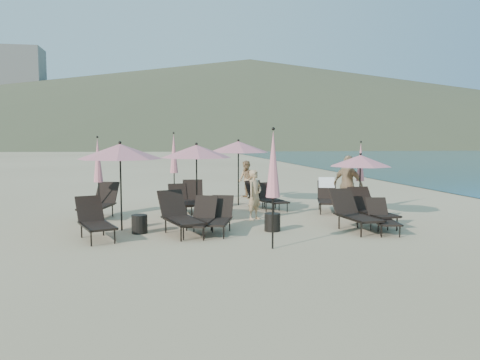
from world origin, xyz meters
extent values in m
plane|color=#D6BA8C|center=(0.00, 0.00, 0.00)|extent=(800.00, 800.00, 0.00)
cone|color=brown|center=(60.00, 300.00, 27.50)|extent=(690.00, 690.00, 55.00)
cone|color=brown|center=(190.00, 330.00, 16.00)|extent=(280.00, 280.00, 32.00)
cube|color=beige|center=(-70.00, 245.00, 24.00)|extent=(22.00, 18.00, 48.00)
cube|color=beige|center=(-45.00, 310.00, 19.00)|extent=(18.00, 16.00, 38.00)
cube|color=black|center=(-4.38, -0.05, 0.36)|extent=(1.03, 1.39, 0.05)
cube|color=black|center=(-4.67, 0.74, 0.67)|extent=(0.77, 0.66, 0.64)
cylinder|color=black|center=(-4.46, -0.63, 0.18)|extent=(0.04, 0.04, 0.35)
cylinder|color=black|center=(-4.82, 0.38, 0.18)|extent=(0.04, 0.04, 0.35)
cylinder|color=black|center=(-3.95, -0.45, 0.18)|extent=(0.04, 0.04, 0.35)
cylinder|color=black|center=(-4.31, 0.56, 0.18)|extent=(0.04, 0.04, 0.35)
cube|color=black|center=(-4.69, -0.11, 0.37)|extent=(0.51, 1.33, 0.04)
cube|color=black|center=(-4.11, 0.11, 0.37)|extent=(0.51, 1.33, 0.04)
cube|color=black|center=(-2.29, 0.14, 0.39)|extent=(1.06, 1.49, 0.06)
cube|color=black|center=(-2.56, 1.00, 0.72)|extent=(0.81, 0.69, 0.69)
cylinder|color=black|center=(-2.40, -0.49, 0.19)|extent=(0.04, 0.04, 0.38)
cylinder|color=black|center=(-2.74, 0.62, 0.19)|extent=(0.04, 0.04, 0.38)
cylinder|color=black|center=(-1.85, -0.31, 0.19)|extent=(0.04, 0.04, 0.38)
cylinder|color=black|center=(-2.19, 0.79, 0.19)|extent=(0.04, 0.04, 0.38)
cube|color=black|center=(-2.63, 0.09, 0.40)|extent=(0.49, 1.46, 0.04)
cube|color=black|center=(-1.99, 0.29, 0.40)|extent=(0.49, 1.46, 0.04)
cube|color=black|center=(-1.94, 0.05, 0.34)|extent=(0.95, 1.30, 0.05)
cube|color=black|center=(-1.68, 0.79, 0.63)|extent=(0.71, 0.62, 0.60)
cylinder|color=black|center=(-2.34, -0.33, 0.17)|extent=(0.04, 0.04, 0.33)
cylinder|color=black|center=(-2.01, 0.62, 0.17)|extent=(0.04, 0.04, 0.33)
cylinder|color=black|center=(-1.86, -0.49, 0.17)|extent=(0.04, 0.04, 0.33)
cylinder|color=black|center=(-1.53, 0.45, 0.17)|extent=(0.04, 0.04, 0.33)
cube|color=black|center=(-2.20, 0.19, 0.35)|extent=(0.47, 1.25, 0.04)
cube|color=black|center=(-1.65, 0.00, 0.35)|extent=(0.47, 1.25, 0.04)
cube|color=black|center=(-1.45, 0.13, 0.34)|extent=(0.91, 1.28, 0.05)
cube|color=black|center=(-1.22, 0.87, 0.62)|extent=(0.70, 0.59, 0.59)
cylinder|color=black|center=(-1.83, -0.25, 0.16)|extent=(0.03, 0.03, 0.33)
cylinder|color=black|center=(-1.53, 0.69, 0.16)|extent=(0.03, 0.03, 0.33)
cylinder|color=black|center=(-1.35, -0.40, 0.16)|extent=(0.03, 0.03, 0.33)
cylinder|color=black|center=(-1.06, 0.54, 0.16)|extent=(0.03, 0.03, 0.33)
cube|color=black|center=(-1.71, 0.27, 0.35)|extent=(0.43, 1.25, 0.04)
cube|color=black|center=(-1.16, 0.09, 0.35)|extent=(0.43, 1.25, 0.04)
cube|color=black|center=(2.29, -0.23, 0.39)|extent=(0.83, 1.39, 0.06)
cube|color=black|center=(2.20, 0.65, 0.71)|extent=(0.74, 0.57, 0.68)
cylinder|color=black|center=(2.07, -0.81, 0.19)|extent=(0.04, 0.04, 0.38)
cylinder|color=black|center=(1.94, 0.32, 0.19)|extent=(0.04, 0.04, 0.38)
cylinder|color=black|center=(2.64, -0.75, 0.19)|extent=(0.04, 0.04, 0.38)
cylinder|color=black|center=(2.51, 0.38, 0.19)|extent=(0.04, 0.04, 0.38)
cube|color=black|center=(1.96, -0.21, 0.40)|extent=(0.21, 1.49, 0.04)
cube|color=black|center=(2.62, -0.14, 0.40)|extent=(0.21, 1.49, 0.04)
cube|color=black|center=(3.05, 0.33, 0.38)|extent=(0.79, 1.36, 0.05)
cube|color=black|center=(2.97, 1.20, 0.70)|extent=(0.72, 0.55, 0.67)
cylinder|color=black|center=(2.82, -0.24, 0.18)|extent=(0.04, 0.04, 0.37)
cylinder|color=black|center=(2.72, 0.88, 0.18)|extent=(0.04, 0.04, 0.37)
cylinder|color=black|center=(3.39, -0.18, 0.18)|extent=(0.04, 0.04, 0.37)
cylinder|color=black|center=(3.28, 0.93, 0.18)|extent=(0.04, 0.04, 0.37)
cube|color=black|center=(2.73, 0.35, 0.39)|extent=(0.18, 1.46, 0.04)
cube|color=black|center=(3.37, 0.41, 0.39)|extent=(0.18, 1.46, 0.04)
cube|color=black|center=(-4.79, 3.06, 0.39)|extent=(1.02, 1.47, 0.06)
cube|color=black|center=(-4.54, 3.92, 0.71)|extent=(0.80, 0.67, 0.69)
cylinder|color=black|center=(-5.21, 2.60, 0.19)|extent=(0.04, 0.04, 0.38)
cylinder|color=black|center=(-4.90, 3.70, 0.19)|extent=(0.04, 0.04, 0.38)
cylinder|color=black|center=(-4.66, 2.45, 0.19)|extent=(0.04, 0.04, 0.38)
cylinder|color=black|center=(-4.35, 3.55, 0.19)|extent=(0.04, 0.04, 0.38)
cube|color=black|center=(-5.09, 3.20, 0.40)|extent=(0.45, 1.45, 0.04)
cube|color=black|center=(-4.45, 3.02, 0.40)|extent=(0.45, 1.45, 0.04)
cube|color=black|center=(-2.18, 3.49, 0.34)|extent=(0.71, 1.22, 0.05)
cube|color=black|center=(-2.26, 4.27, 0.63)|extent=(0.64, 0.50, 0.60)
cylinder|color=black|center=(-2.39, 2.98, 0.17)|extent=(0.04, 0.04, 0.33)
cylinder|color=black|center=(-2.48, 3.97, 0.17)|extent=(0.04, 0.04, 0.33)
cylinder|color=black|center=(-1.88, 3.03, 0.17)|extent=(0.04, 0.04, 0.33)
cylinder|color=black|center=(-1.98, 4.02, 0.17)|extent=(0.04, 0.04, 0.33)
cube|color=black|center=(-2.48, 3.51, 0.35)|extent=(0.17, 1.31, 0.04)
cube|color=black|center=(-1.90, 3.56, 0.35)|extent=(0.17, 1.31, 0.04)
cube|color=black|center=(-1.80, 3.49, 0.38)|extent=(0.77, 1.36, 0.05)
cube|color=black|center=(-1.74, 4.37, 0.71)|extent=(0.71, 0.55, 0.68)
cylinder|color=black|center=(-2.12, 2.96, 0.19)|extent=(0.04, 0.04, 0.37)
cylinder|color=black|center=(-2.04, 4.09, 0.19)|extent=(0.04, 0.04, 0.37)
cylinder|color=black|center=(-1.56, 2.92, 0.19)|extent=(0.04, 0.04, 0.37)
cylinder|color=black|center=(-1.47, 4.05, 0.19)|extent=(0.04, 0.04, 0.37)
cube|color=black|center=(-2.13, 3.56, 0.40)|extent=(0.15, 1.48, 0.04)
cube|color=black|center=(-1.47, 3.52, 0.40)|extent=(0.15, 1.48, 0.04)
cube|color=black|center=(1.03, 3.78, 0.33)|extent=(0.76, 1.21, 0.05)
cube|color=black|center=(0.90, 4.53, 0.60)|extent=(0.64, 0.52, 0.58)
cylinder|color=black|center=(0.87, 3.28, 0.16)|extent=(0.03, 0.03, 0.32)
cylinder|color=black|center=(0.71, 4.23, 0.16)|extent=(0.03, 0.03, 0.32)
cylinder|color=black|center=(1.35, 3.36, 0.16)|extent=(0.03, 0.03, 0.32)
cylinder|color=black|center=(1.19, 4.31, 0.16)|extent=(0.03, 0.03, 0.32)
cube|color=black|center=(0.74, 3.78, 0.34)|extent=(0.25, 1.25, 0.04)
cube|color=black|center=(1.30, 3.88, 0.34)|extent=(0.25, 1.25, 0.04)
cube|color=black|center=(0.77, 4.08, 0.35)|extent=(0.92, 1.31, 0.05)
cube|color=black|center=(0.54, 4.85, 0.64)|extent=(0.71, 0.60, 0.61)
cylinder|color=black|center=(0.66, 3.54, 0.17)|extent=(0.04, 0.04, 0.34)
cylinder|color=black|center=(0.37, 4.51, 0.17)|extent=(0.04, 0.04, 0.34)
cylinder|color=black|center=(1.15, 3.68, 0.17)|extent=(0.04, 0.04, 0.34)
cylinder|color=black|center=(0.87, 4.66, 0.17)|extent=(0.04, 0.04, 0.34)
cube|color=black|center=(0.47, 4.05, 0.36)|extent=(0.41, 1.29, 0.04)
cube|color=black|center=(1.04, 4.21, 0.36)|extent=(0.41, 1.29, 0.04)
cube|color=black|center=(2.68, 3.09, 0.36)|extent=(0.98, 1.37, 0.05)
cube|color=black|center=(2.93, 3.88, 0.66)|extent=(0.75, 0.63, 0.63)
cylinder|color=black|center=(2.27, 2.68, 0.17)|extent=(0.04, 0.04, 0.35)
cylinder|color=black|center=(2.59, 3.69, 0.17)|extent=(0.04, 0.04, 0.35)
cylinder|color=black|center=(2.78, 2.52, 0.17)|extent=(0.04, 0.04, 0.35)
cylinder|color=black|center=(3.10, 3.53, 0.17)|extent=(0.04, 0.04, 0.35)
cube|color=black|center=(2.40, 3.23, 0.37)|extent=(0.45, 1.34, 0.04)
cube|color=black|center=(2.99, 3.04, 0.37)|extent=(0.45, 1.34, 0.04)
cube|color=white|center=(2.97, 4.02, 0.90)|extent=(0.62, 0.44, 0.38)
cube|color=black|center=(2.86, -0.52, 0.31)|extent=(0.72, 1.14, 0.04)
cube|color=black|center=(2.98, 0.18, 0.57)|extent=(0.61, 0.49, 0.55)
cylinder|color=black|center=(2.56, -0.92, 0.15)|extent=(0.03, 0.03, 0.30)
cylinder|color=black|center=(2.71, -0.02, 0.15)|extent=(0.03, 0.03, 0.30)
cylinder|color=black|center=(3.01, -1.00, 0.15)|extent=(0.03, 0.03, 0.30)
cylinder|color=black|center=(3.17, -0.10, 0.15)|extent=(0.03, 0.03, 0.30)
cube|color=black|center=(2.61, -0.43, 0.32)|extent=(0.24, 1.19, 0.04)
cube|color=black|center=(3.13, -0.52, 0.32)|extent=(0.24, 1.19, 0.04)
cylinder|color=black|center=(-3.90, 1.18, 1.12)|extent=(0.05, 0.05, 2.23)
cone|color=#D57B78|center=(-3.90, 1.18, 2.13)|extent=(2.23, 2.23, 0.40)
sphere|color=black|center=(-3.90, 1.18, 2.36)|extent=(0.09, 0.09, 0.09)
cylinder|color=black|center=(-1.74, 2.73, 1.09)|extent=(0.05, 0.05, 2.18)
cone|color=#D57B78|center=(-1.74, 2.73, 2.08)|extent=(2.18, 2.18, 0.39)
sphere|color=black|center=(-1.74, 2.73, 2.31)|extent=(0.08, 0.08, 0.08)
cylinder|color=black|center=(3.11, 1.58, 0.95)|extent=(0.04, 0.04, 1.89)
cone|color=#D57B78|center=(3.11, 1.58, 1.80)|extent=(1.89, 1.89, 0.34)
sphere|color=black|center=(3.11, 1.58, 2.00)|extent=(0.07, 0.07, 0.07)
cylinder|color=black|center=(0.02, 5.28, 1.14)|extent=(0.05, 0.05, 2.27)
cone|color=#D57B78|center=(0.02, 5.28, 2.16)|extent=(2.27, 2.27, 0.41)
sphere|color=black|center=(0.02, 5.28, 2.40)|extent=(0.09, 0.09, 0.09)
cylinder|color=black|center=(-0.41, -1.59, 0.58)|extent=(0.04, 0.04, 1.17)
cone|color=#D57B78|center=(-0.41, -1.59, 1.91)|extent=(0.32, 0.32, 1.49)
sphere|color=black|center=(-0.41, -1.59, 2.69)|extent=(0.07, 0.07, 0.07)
cylinder|color=black|center=(3.87, 3.23, 0.51)|extent=(0.04, 0.04, 1.02)
cone|color=#D57B78|center=(3.87, 3.23, 1.68)|extent=(0.28, 0.28, 1.30)
sphere|color=black|center=(3.87, 3.23, 2.36)|extent=(0.07, 0.07, 0.07)
cylinder|color=black|center=(-4.77, 3.65, 0.55)|extent=(0.04, 0.04, 1.09)
cone|color=#D57B78|center=(-4.77, 3.65, 1.79)|extent=(0.30, 0.30, 1.39)
sphere|color=black|center=(-4.77, 3.65, 2.52)|extent=(0.07, 0.07, 0.07)
cylinder|color=black|center=(-2.29, 6.23, 0.58)|extent=(0.04, 0.04, 1.16)
cone|color=#D57B78|center=(-2.29, 6.23, 1.90)|extent=(0.32, 0.32, 1.48)
sphere|color=black|center=(-2.29, 6.23, 2.68)|extent=(0.07, 0.07, 0.07)
cylinder|color=black|center=(-3.42, 0.70, 0.24)|extent=(0.41, 0.41, 0.49)
cylinder|color=black|center=(0.07, 0.36, 0.24)|extent=(0.43, 0.43, 0.48)
imported|color=tan|center=(-0.02, 2.20, 0.76)|extent=(0.66, 0.64, 1.53)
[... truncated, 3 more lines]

